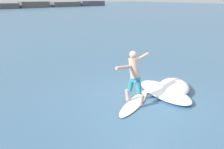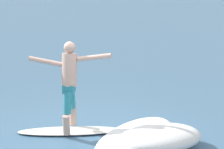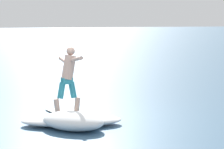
# 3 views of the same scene
# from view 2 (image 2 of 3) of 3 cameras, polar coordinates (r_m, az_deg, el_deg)

# --- Properties ---
(ground_plane) EXTENTS (200.00, 200.00, 0.00)m
(ground_plane) POSITION_cam_2_polar(r_m,az_deg,el_deg) (9.87, -3.05, -6.56)
(ground_plane) COLOR #406889
(surfboard) EXTENTS (2.11, 1.16, 0.19)m
(surfboard) POSITION_cam_2_polar(r_m,az_deg,el_deg) (10.02, -4.35, -6.07)
(surfboard) COLOR white
(surfboard) RESTS_ON ground
(surfer) EXTENTS (1.55, 0.73, 1.66)m
(surfer) POSITION_cam_2_polar(r_m,az_deg,el_deg) (9.75, -4.60, -0.51)
(surfer) COLOR tan
(surfer) RESTS_ON surfboard
(wave_foam_at_tail) EXTENTS (1.47, 2.44, 0.24)m
(wave_foam_at_tail) POSITION_cam_2_polar(r_m,az_deg,el_deg) (9.44, 2.52, -6.81)
(wave_foam_at_tail) COLOR white
(wave_foam_at_tail) RESTS_ON ground
(wave_foam_at_nose) EXTENTS (1.82, 1.73, 0.39)m
(wave_foam_at_nose) POSITION_cam_2_polar(r_m,az_deg,el_deg) (9.25, 5.19, -6.81)
(wave_foam_at_nose) COLOR white
(wave_foam_at_nose) RESTS_ON ground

